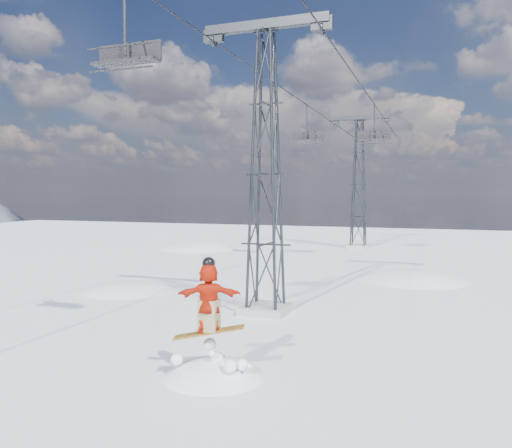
# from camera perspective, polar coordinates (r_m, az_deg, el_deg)

# --- Properties ---
(ground) EXTENTS (120.00, 120.00, 0.00)m
(ground) POSITION_cam_1_polar(r_m,az_deg,el_deg) (13.61, -13.75, -17.05)
(ground) COLOR white
(ground) RESTS_ON ground
(snow_terrain) EXTENTS (39.00, 37.00, 22.00)m
(snow_terrain) POSITION_cam_1_polar(r_m,az_deg,el_deg) (36.88, -0.58, -19.39)
(snow_terrain) COLOR white
(snow_terrain) RESTS_ON ground
(lift_tower_near) EXTENTS (5.20, 1.80, 11.43)m
(lift_tower_near) POSITION_cam_1_polar(r_m,az_deg,el_deg) (19.64, 1.11, 5.58)
(lift_tower_near) COLOR #999999
(lift_tower_near) RESTS_ON ground
(lift_tower_far) EXTENTS (5.20, 1.80, 11.43)m
(lift_tower_far) POSITION_cam_1_polar(r_m,az_deg,el_deg) (44.05, 11.67, 4.36)
(lift_tower_far) COLOR #999999
(lift_tower_far) RESTS_ON ground
(haul_cables) EXTENTS (4.46, 51.00, 0.06)m
(haul_cables) POSITION_cam_1_polar(r_m,az_deg,el_deg) (31.34, 8.14, 14.68)
(haul_cables) COLOR black
(haul_cables) RESTS_ON ground
(snowboarder_jump) EXTENTS (4.40, 4.40, 7.11)m
(snowboarder_jump) POSITION_cam_1_polar(r_m,az_deg,el_deg) (14.26, -4.78, -23.06)
(snowboarder_jump) COLOR white
(snowboarder_jump) RESTS_ON ground
(lift_chair_near) EXTENTS (2.10, 0.60, 2.60)m
(lift_chair_near) POSITION_cam_1_polar(r_m,az_deg,el_deg) (15.68, -14.56, 18.21)
(lift_chair_near) COLOR black
(lift_chair_near) RESTS_ON ground
(lift_chair_mid) EXTENTS (2.16, 0.62, 2.68)m
(lift_chair_mid) POSITION_cam_1_polar(r_m,az_deg,el_deg) (35.85, 13.36, 9.74)
(lift_chair_mid) COLOR black
(lift_chair_mid) RESTS_ON ground
(lift_chair_far) EXTENTS (2.19, 0.63, 2.71)m
(lift_chair_far) POSITION_cam_1_polar(r_m,az_deg,el_deg) (35.28, 5.87, 9.87)
(lift_chair_far) COLOR black
(lift_chair_far) RESTS_ON ground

